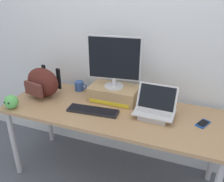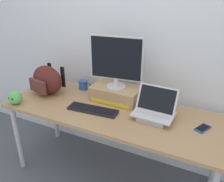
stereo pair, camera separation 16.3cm
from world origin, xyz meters
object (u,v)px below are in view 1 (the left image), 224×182
at_px(coffee_mug, 79,86).
at_px(messenger_backpack, 43,82).
at_px(toner_box_yellow, 114,93).
at_px(desktop_monitor, 114,61).
at_px(external_keyboard, 93,111).
at_px(cell_phone, 203,124).
at_px(open_laptop, 155,111).
at_px(plush_toy, 11,102).

bearing_deg(coffee_mug, messenger_backpack, -140.40).
height_order(toner_box_yellow, desktop_monitor, desktop_monitor).
distance_m(desktop_monitor, coffee_mug, 0.51).
relative_size(external_keyboard, cell_phone, 3.02).
relative_size(open_laptop, messenger_backpack, 0.87).
xyz_separation_m(messenger_backpack, cell_phone, (1.44, 0.01, -0.13)).
height_order(toner_box_yellow, open_laptop, open_laptop).
height_order(messenger_backpack, cell_phone, messenger_backpack).
distance_m(open_laptop, messenger_backpack, 1.07).
distance_m(external_keyboard, plush_toy, 0.71).
bearing_deg(external_keyboard, cell_phone, 3.68).
distance_m(desktop_monitor, cell_phone, 0.88).
bearing_deg(toner_box_yellow, desktop_monitor, -79.39).
height_order(external_keyboard, coffee_mug, coffee_mug).
bearing_deg(open_laptop, coffee_mug, 165.74).
bearing_deg(toner_box_yellow, plush_toy, -148.73).
height_order(toner_box_yellow, plush_toy, toner_box_yellow).
bearing_deg(desktop_monitor, cell_phone, -18.27).
xyz_separation_m(open_laptop, external_keyboard, (-0.50, -0.11, -0.04)).
height_order(toner_box_yellow, external_keyboard, toner_box_yellow).
relative_size(open_laptop, coffee_mug, 2.52).
bearing_deg(cell_phone, messenger_backpack, -154.52).
relative_size(open_laptop, cell_phone, 2.22).
bearing_deg(external_keyboard, coffee_mug, 127.15).
distance_m(toner_box_yellow, cell_phone, 0.80).
relative_size(toner_box_yellow, messenger_backpack, 1.16).
relative_size(messenger_backpack, plush_toy, 3.16).
height_order(desktop_monitor, cell_phone, desktop_monitor).
xyz_separation_m(toner_box_yellow, external_keyboard, (-0.09, -0.28, -0.05)).
relative_size(open_laptop, plush_toy, 2.73).
bearing_deg(open_laptop, messenger_backpack, -178.87).
xyz_separation_m(toner_box_yellow, coffee_mug, (-0.39, 0.06, -0.02)).
height_order(toner_box_yellow, cell_phone, toner_box_yellow).
bearing_deg(toner_box_yellow, coffee_mug, 170.87).
xyz_separation_m(toner_box_yellow, desktop_monitor, (0.00, -0.00, 0.31)).
xyz_separation_m(open_laptop, messenger_backpack, (-1.07, 0.01, 0.08)).
height_order(desktop_monitor, coffee_mug, desktop_monitor).
distance_m(toner_box_yellow, plush_toy, 0.90).
bearing_deg(toner_box_yellow, external_keyboard, -107.43).
xyz_separation_m(messenger_backpack, plush_toy, (-0.11, -0.31, -0.08)).
height_order(cell_phone, plush_toy, plush_toy).
bearing_deg(cell_phone, external_keyboard, -146.51).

